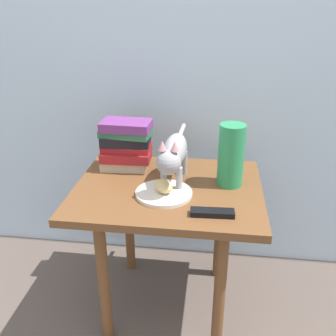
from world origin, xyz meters
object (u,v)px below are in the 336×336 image
object	(u,v)px
side_table	(168,206)
bread_roll	(164,186)
cat	(174,153)
tv_remote	(212,213)
book_stack	(126,145)
green_vase	(231,155)
plate	(164,193)

from	to	relation	value
side_table	bread_roll	xyz separation A→B (m)	(-0.01, -0.07, 0.13)
cat	tv_remote	world-z (taller)	cat
bread_roll	book_stack	bearing A→B (deg)	130.67
side_table	book_stack	distance (m)	0.32
bread_roll	book_stack	size ratio (longest dim) A/B	0.36
bread_roll	cat	size ratio (longest dim) A/B	0.17
bread_roll	green_vase	bearing A→B (deg)	27.15
tv_remote	side_table	bearing A→B (deg)	130.14
cat	tv_remote	distance (m)	0.29
side_table	green_vase	xyz separation A→B (m)	(0.24, 0.05, 0.21)
cat	tv_remote	bearing A→B (deg)	-53.72
side_table	book_stack	size ratio (longest dim) A/B	3.33
book_stack	bread_roll	bearing A→B (deg)	-49.33
cat	book_stack	distance (m)	0.25
cat	tv_remote	xyz separation A→B (m)	(0.16, -0.21, -0.12)
cat	bread_roll	bearing A→B (deg)	-105.13
side_table	book_stack	world-z (taller)	book_stack
book_stack	tv_remote	world-z (taller)	book_stack
plate	book_stack	bearing A→B (deg)	131.19
green_vase	book_stack	bearing A→B (deg)	167.36
bread_roll	green_vase	distance (m)	0.29
bread_roll	plate	bearing A→B (deg)	88.65
cat	side_table	bearing A→B (deg)	-129.56
plate	bread_roll	distance (m)	0.03
plate	green_vase	size ratio (longest dim) A/B	0.86
side_table	cat	world-z (taller)	cat
side_table	bread_roll	distance (m)	0.15
green_vase	tv_remote	size ratio (longest dim) A/B	1.65
side_table	tv_remote	bearing A→B (deg)	-47.38
side_table	green_vase	distance (m)	0.32
book_stack	plate	bearing A→B (deg)	-48.81
green_vase	cat	bearing A→B (deg)	-172.34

